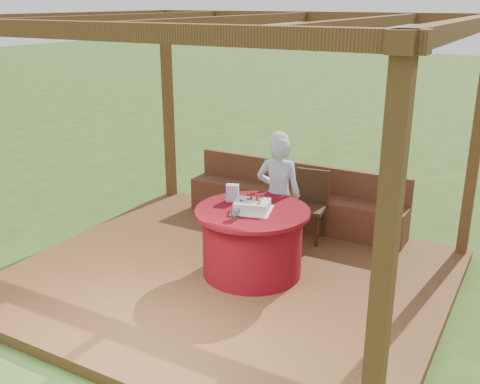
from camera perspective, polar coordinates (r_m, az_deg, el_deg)
name	(u,v)px	position (r m, az deg, el deg)	size (l,w,h in m)	color
ground	(229,284)	(6.28, -1.13, -9.31)	(60.00, 60.00, 0.00)	#2F501A
deck	(229,279)	(6.25, -1.13, -8.83)	(4.50, 4.00, 0.12)	brown
pergola	(227,62)	(5.56, -1.29, 13.09)	(4.50, 4.00, 2.72)	brown
bench	(294,204)	(7.53, 5.48, -1.26)	(3.00, 0.42, 0.80)	brown
table	(252,241)	(6.10, 1.25, -5.01)	(1.23, 1.23, 0.74)	maroon
chair	(310,202)	(7.02, 7.10, -0.99)	(0.46, 0.46, 0.87)	#372211
elderly_woman	(278,193)	(6.52, 3.92, -0.12)	(0.58, 0.46, 1.46)	#95BFDD
birthday_cake	(252,206)	(5.92, 1.25, -1.39)	(0.49, 0.49, 0.18)	white
gift_bag	(233,193)	(6.18, -0.76, -0.09)	(0.13, 0.09, 0.19)	#F19CD4
drinking_glass	(235,214)	(5.69, -0.54, -2.28)	(0.11, 0.11, 0.10)	white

